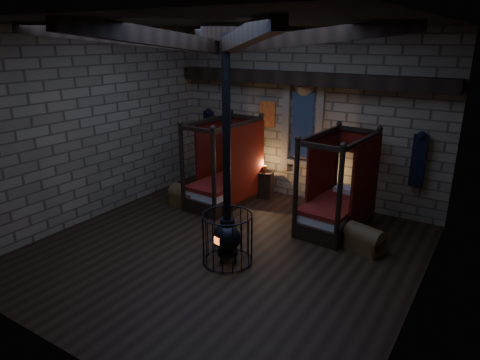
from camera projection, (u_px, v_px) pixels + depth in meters
The scene contains 8 objects.
room at pixel (225, 52), 7.30m from camera, with size 7.02×7.02×4.29m.
bed_left at pixel (225, 183), 10.70m from camera, with size 1.18×2.07×2.09m.
bed_right at pixel (337, 205), 9.30m from camera, with size 1.20×2.06×2.07m.
trunk_left at pixel (185, 197), 10.54m from camera, with size 0.78×0.52×0.55m.
trunk_right at pixel (365, 240), 8.32m from camera, with size 0.82×0.65×0.53m.
nightstand_left at pixel (265, 184), 11.10m from camera, with size 0.53×0.51×0.85m.
nightstand_right at pixel (325, 196), 10.31m from camera, with size 0.45×0.44×0.73m.
stove at pixel (227, 233), 7.79m from camera, with size 0.93×0.93×4.05m.
Camera 1 is at (4.30, -6.20, 3.98)m, focal length 32.00 mm.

